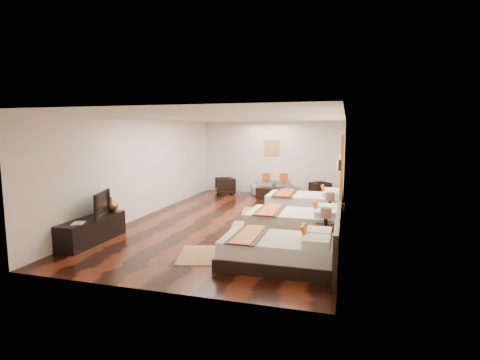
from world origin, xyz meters
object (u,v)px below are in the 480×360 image
(bed_mid, at_px, (295,223))
(nightstand_b, at_px, (330,214))
(tv, at_px, (98,204))
(coffee_table, at_px, (270,193))
(bed_far, at_px, (306,203))
(armchair_left, at_px, (225,186))
(figurine, at_px, (111,204))
(book, at_px, (72,224))
(bed_near, at_px, (279,251))
(tv_console, at_px, (92,230))
(nightstand_a, at_px, (325,233))
(armchair_right, at_px, (320,190))
(table_plant, at_px, (274,183))
(sofa, at_px, (275,188))

(bed_mid, relative_size, nightstand_b, 2.57)
(tv, distance_m, coffee_table, 6.82)
(bed_far, distance_m, armchair_left, 4.20)
(figurine, relative_size, armchair_left, 0.46)
(book, distance_m, figurine, 1.33)
(bed_near, xyz_separation_m, coffee_table, (-1.51, 6.71, -0.07))
(tv_console, bearing_deg, nightstand_b, 31.41)
(nightstand_a, relative_size, figurine, 2.55)
(armchair_right, bearing_deg, table_plant, 162.95)
(tv_console, relative_size, table_plant, 6.15)
(bed_mid, relative_size, nightstand_a, 2.60)
(bed_near, height_order, figurine, figurine)
(tv_console, bearing_deg, sofa, 69.80)
(bed_mid, xyz_separation_m, sofa, (-1.51, 5.44, -0.02))
(nightstand_a, distance_m, tv, 5.00)
(figurine, relative_size, coffee_table, 0.33)
(bed_mid, height_order, sofa, bed_mid)
(coffee_table, height_order, table_plant, table_plant)
(figurine, bearing_deg, armchair_left, 82.23)
(figurine, xyz_separation_m, coffee_table, (2.69, 5.71, -0.52))
(bed_near, height_order, armchair_right, bed_near)
(sofa, xyz_separation_m, coffee_table, (-0.00, -0.87, -0.06))
(tv, relative_size, figurine, 2.94)
(tv, xyz_separation_m, sofa, (2.64, 7.13, -0.57))
(bed_mid, bearing_deg, tv, -157.85)
(nightstand_a, xyz_separation_m, book, (-4.95, -1.67, 0.27))
(bed_far, bearing_deg, tv_console, -134.42)
(nightstand_a, distance_m, nightstand_b, 1.95)
(bed_near, height_order, table_plant, bed_near)
(bed_far, relative_size, armchair_right, 3.59)
(figurine, height_order, armchair_left, figurine)
(armchair_left, bearing_deg, sofa, 76.81)
(armchair_left, bearing_deg, coffee_table, 50.44)
(bed_far, xyz_separation_m, nightstand_b, (0.75, -1.27, 0.00))
(nightstand_b, bearing_deg, table_plant, 121.52)
(coffee_table, bearing_deg, armchair_left, 168.81)
(figurine, height_order, coffee_table, figurine)
(armchair_right, bearing_deg, book, -158.56)
(bed_mid, bearing_deg, nightstand_a, -46.76)
(figurine, bearing_deg, bed_far, 40.30)
(nightstand_b, relative_size, tv_console, 0.48)
(book, bearing_deg, armchair_left, 83.61)
(nightstand_a, distance_m, sofa, 6.63)
(armchair_left, height_order, coffee_table, armchair_left)
(armchair_right, bearing_deg, armchair_left, 146.09)
(table_plant, bearing_deg, armchair_left, 170.61)
(bed_near, height_order, book, bed_near)
(bed_mid, distance_m, sofa, 5.65)
(nightstand_b, bearing_deg, tv, -149.81)
(sofa, distance_m, armchair_left, 1.93)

